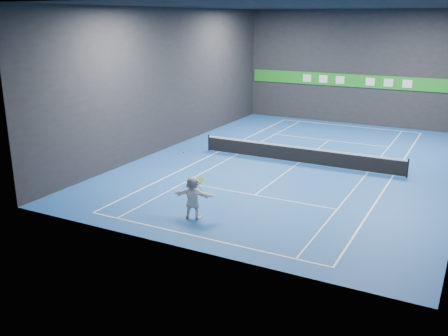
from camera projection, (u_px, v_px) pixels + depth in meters
The scene contains 19 objects.
ground at pixel (299, 163), 29.98m from camera, with size 26.00×26.00×0.00m, color #1B4C99.
ceiling at pixel (306, 6), 27.36m from camera, with size 26.00×26.00×0.00m, color black.
wall_back at pixel (356, 68), 39.68m from camera, with size 18.00×0.10×9.00m, color black.
wall_front at pixel (180, 132), 17.65m from camera, with size 18.00×0.10×9.00m, color black.
wall_left at pixel (171, 79), 32.67m from camera, with size 0.10×26.00×9.00m, color black.
baseline_near at pixel (198, 237), 19.90m from camera, with size 10.98×0.08×0.01m, color white.
baseline_far at pixel (349, 126), 40.05m from camera, with size 10.98×0.08×0.01m, color white.
sideline_doubles_left at pixel (218, 152), 32.42m from camera, with size 0.08×23.78×0.01m, color white.
sideline_doubles_right at pixel (393, 176), 27.53m from camera, with size 0.08×23.78×0.01m, color white.
sideline_singles_left at pixel (237, 154), 31.80m from camera, with size 0.06×23.78×0.01m, color white.
sideline_singles_right at pixel (368, 172), 28.15m from camera, with size 0.06×23.78×0.01m, color white.
service_line_near at pixel (255, 195), 24.55m from camera, with size 8.23×0.06×0.01m, color white.
service_line_far at pixel (329, 140), 35.40m from camera, with size 8.23×0.06×0.01m, color white.
center_service_line at pixel (299, 163), 29.97m from camera, with size 0.06×12.80×0.01m, color white.
player at pixel (193, 197), 21.48m from camera, with size 1.78×0.57×1.92m, color white.
tennis_ball at pixel (184, 152), 21.13m from camera, with size 0.07×0.07×0.07m, color #C4D323.
tennis_net at pixel (299, 154), 29.82m from camera, with size 12.50×0.10×1.07m.
sponsor_banner at pixel (355, 81), 39.91m from camera, with size 17.64×0.11×1.00m.
tennis_racket at pixel (199, 183), 21.18m from camera, with size 0.49×0.38×0.59m.
Camera 1 is at (9.39, -27.56, 8.42)m, focal length 40.00 mm.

